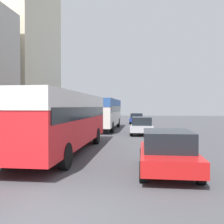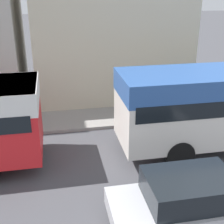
% 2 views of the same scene
% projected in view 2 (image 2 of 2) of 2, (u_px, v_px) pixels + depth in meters
% --- Properties ---
extents(car_far_curb, '(1.87, 4.14, 1.46)m').
position_uv_depth(car_far_curb, '(189.00, 200.00, 8.05)').
color(car_far_curb, '#B7B7BC').
rests_on(car_far_curb, ground_plane).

